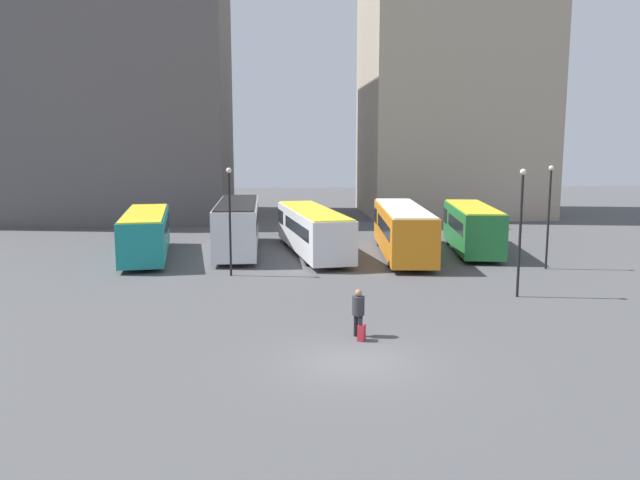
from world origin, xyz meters
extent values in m
plane|color=#4C4C4F|center=(0.00, 0.00, 0.00)|extent=(160.00, 160.00, 0.00)
cube|color=#5B5656|center=(-19.55, 42.02, 14.53)|extent=(25.75, 16.42, 29.05)
cube|color=tan|center=(15.02, 42.02, 19.28)|extent=(16.69, 14.04, 38.55)
cube|color=#19847F|center=(-10.27, 19.42, 1.49)|extent=(3.86, 10.81, 2.46)
cube|color=black|center=(-10.84, 23.72, 1.80)|extent=(2.77, 2.26, 0.94)
cube|color=black|center=(-10.15, 18.48, 1.80)|extent=(3.39, 7.04, 0.74)
cube|color=yellow|center=(-10.27, 19.42, 2.76)|extent=(3.63, 10.57, 0.08)
cylinder|color=black|center=(-10.70, 22.67, 0.47)|extent=(2.50, 1.25, 0.94)
cylinder|color=black|center=(-9.85, 16.17, 0.47)|extent=(2.50, 1.25, 0.94)
cube|color=silver|center=(-4.76, 20.98, 1.72)|extent=(2.65, 11.35, 2.89)
cube|color=black|center=(-4.82, 25.62, 2.09)|extent=(2.59, 2.11, 1.10)
cube|color=black|center=(-4.75, 19.96, 2.09)|extent=(2.63, 7.28, 0.87)
cube|color=black|center=(-4.76, 20.98, 3.21)|extent=(2.45, 11.12, 0.08)
cylinder|color=black|center=(-4.80, 24.49, 0.50)|extent=(2.43, 1.04, 1.01)
cylinder|color=black|center=(-4.73, 17.46, 0.50)|extent=(2.43, 1.04, 1.01)
cube|color=silver|center=(0.00, 19.88, 1.53)|extent=(4.20, 12.39, 2.47)
cube|color=black|center=(-0.71, 24.81, 1.84)|extent=(2.84, 2.57, 0.94)
cube|color=black|center=(0.15, 18.80, 1.84)|extent=(3.62, 8.06, 0.74)
cube|color=yellow|center=(0.00, 19.88, 2.80)|extent=(3.97, 12.12, 0.08)
cylinder|color=black|center=(-0.53, 23.61, 0.54)|extent=(2.54, 1.41, 1.08)
cylinder|color=black|center=(0.53, 16.15, 0.54)|extent=(2.54, 1.41, 1.08)
cube|color=orange|center=(5.53, 18.74, 1.64)|extent=(3.61, 12.25, 2.69)
cube|color=black|center=(5.95, 23.68, 1.98)|extent=(2.80, 2.43, 1.02)
cube|color=black|center=(5.43, 17.66, 1.98)|extent=(3.26, 7.92, 0.81)
cube|color=white|center=(5.53, 18.74, 3.03)|extent=(3.38, 11.99, 0.08)
cylinder|color=black|center=(5.85, 22.47, 0.55)|extent=(2.56, 1.30, 1.09)
cylinder|color=black|center=(5.21, 15.02, 0.55)|extent=(2.56, 1.30, 1.09)
cube|color=#237A38|center=(10.27, 19.74, 1.59)|extent=(3.77, 9.80, 2.63)
cube|color=black|center=(10.84, 23.62, 1.92)|extent=(2.68, 2.10, 1.00)
cube|color=black|center=(10.15, 18.89, 1.92)|extent=(3.30, 6.40, 0.79)
cube|color=yellow|center=(10.27, 19.74, 2.95)|extent=(3.55, 9.58, 0.08)
cylinder|color=black|center=(10.70, 22.67, 0.50)|extent=(2.44, 1.32, 1.00)
cylinder|color=black|center=(9.85, 16.81, 0.50)|extent=(2.44, 1.32, 1.00)
cylinder|color=black|center=(0.44, 2.66, 0.40)|extent=(0.20, 0.20, 0.80)
cylinder|color=black|center=(0.60, 2.59, 0.40)|extent=(0.20, 0.20, 0.80)
cylinder|color=#2D2D33|center=(0.52, 2.62, 1.14)|extent=(0.59, 0.59, 0.69)
sphere|color=#9E7051|center=(0.52, 2.62, 1.62)|extent=(0.26, 0.26, 0.26)
cube|color=#B7232D|center=(0.58, 2.11, 0.29)|extent=(0.35, 0.43, 0.58)
cube|color=black|center=(0.53, 1.99, 0.71)|extent=(0.12, 0.07, 0.26)
cylinder|color=black|center=(8.60, 7.92, 2.80)|extent=(0.12, 0.12, 5.60)
sphere|color=beige|center=(8.60, 7.92, 5.69)|extent=(0.28, 0.28, 0.28)
cylinder|color=black|center=(12.69, 14.03, 2.76)|extent=(0.12, 0.12, 5.53)
sphere|color=beige|center=(12.69, 14.03, 5.61)|extent=(0.28, 0.28, 0.28)
cylinder|color=black|center=(-4.75, 13.58, 2.74)|extent=(0.12, 0.12, 5.48)
sphere|color=beige|center=(-4.75, 13.58, 5.56)|extent=(0.28, 0.28, 0.28)
camera|label=1|loc=(-2.54, -19.06, 6.93)|focal=35.00mm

